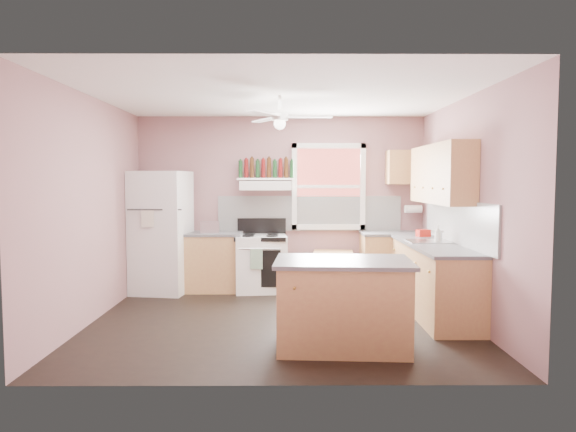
{
  "coord_description": "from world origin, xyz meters",
  "views": [
    {
      "loc": [
        0.06,
        -6.14,
        1.7
      ],
      "look_at": [
        0.1,
        0.3,
        1.25
      ],
      "focal_mm": 32.0,
      "sensor_mm": 36.0,
      "label": 1
    }
  ],
  "objects_px": {
    "refrigerator": "(161,232)",
    "stove": "(261,263)",
    "toaster": "(210,227)",
    "island": "(343,306)",
    "cart": "(333,270)"
  },
  "relations": [
    {
      "from": "toaster",
      "to": "stove",
      "type": "xyz_separation_m",
      "value": [
        0.77,
        0.04,
        -0.56
      ]
    },
    {
      "from": "refrigerator",
      "to": "island",
      "type": "distance_m",
      "value": 3.61
    },
    {
      "from": "stove",
      "to": "island",
      "type": "height_order",
      "value": "same"
    },
    {
      "from": "stove",
      "to": "refrigerator",
      "type": "bearing_deg",
      "value": 177.46
    },
    {
      "from": "refrigerator",
      "to": "island",
      "type": "bearing_deg",
      "value": -38.68
    },
    {
      "from": "toaster",
      "to": "island",
      "type": "height_order",
      "value": "toaster"
    },
    {
      "from": "refrigerator",
      "to": "stove",
      "type": "bearing_deg",
      "value": 10.52
    },
    {
      "from": "cart",
      "to": "refrigerator",
      "type": "bearing_deg",
      "value": -170.21
    },
    {
      "from": "toaster",
      "to": "island",
      "type": "xyz_separation_m",
      "value": [
        1.73,
        -2.63,
        -0.56
      ]
    },
    {
      "from": "toaster",
      "to": "refrigerator",
      "type": "bearing_deg",
      "value": 177.84
    },
    {
      "from": "refrigerator",
      "to": "island",
      "type": "xyz_separation_m",
      "value": [
        2.45,
        -2.6,
        -0.49
      ]
    },
    {
      "from": "refrigerator",
      "to": "stove",
      "type": "xyz_separation_m",
      "value": [
        1.5,
        0.07,
        -0.49
      ]
    },
    {
      "from": "toaster",
      "to": "stove",
      "type": "distance_m",
      "value": 0.95
    },
    {
      "from": "toaster",
      "to": "cart",
      "type": "distance_m",
      "value": 2.01
    },
    {
      "from": "refrigerator",
      "to": "island",
      "type": "height_order",
      "value": "refrigerator"
    }
  ]
}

